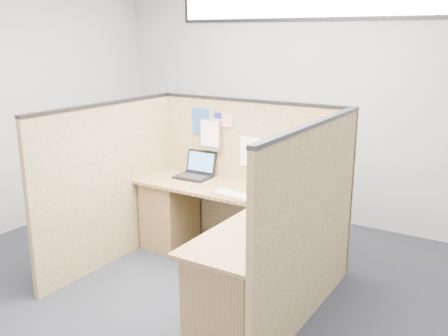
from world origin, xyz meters
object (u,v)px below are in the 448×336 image
Objects in this scene: l_desk at (227,241)px; keyboard at (236,196)px; mouse at (307,205)px; laptop at (197,171)px.

keyboard is at bearing 98.50° from l_desk.
keyboard is at bearing -172.93° from mouse.
keyboard reaches higher than l_desk.
laptop is at bearing 159.82° from keyboard.
mouse reaches higher than keyboard.
laptop reaches higher than mouse.
l_desk is at bearing -39.35° from laptop.
laptop is at bearing 167.67° from mouse.
laptop is at bearing 141.89° from l_desk.
keyboard is 0.64m from mouse.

